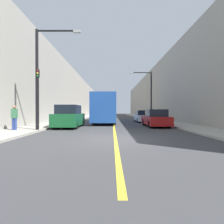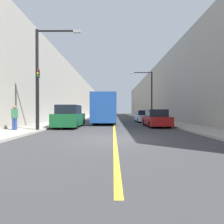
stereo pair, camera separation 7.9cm
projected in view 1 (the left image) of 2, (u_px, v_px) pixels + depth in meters
ground_plane at (116, 139)px, 8.76m from camera, size 200.00×200.00×0.00m
sidewalk_left at (85, 117)px, 38.78m from camera, size 2.76×72.00×0.13m
sidewalk_right at (142, 117)px, 38.74m from camera, size 2.76×72.00×0.13m
building_row_left at (69, 95)px, 38.76m from camera, size 4.00×72.00×9.82m
building_row_right at (157, 95)px, 38.70m from camera, size 4.00×72.00×9.93m
road_center_line at (113, 117)px, 38.76m from camera, size 0.16×72.00×0.01m
bus at (106, 109)px, 21.87m from camera, size 2.48×11.82×3.21m
parked_suv_left at (70, 117)px, 14.94m from camera, size 1.92×4.48×1.92m
car_right_near at (156, 119)px, 15.79m from camera, size 1.82×4.33×1.56m
car_right_mid at (143, 117)px, 22.45m from camera, size 1.82×4.61×1.50m
street_lamp_left at (42, 71)px, 12.01m from camera, size 3.12×0.24×6.90m
street_lamp_right at (149, 92)px, 24.48m from camera, size 3.12×0.24×6.78m
traffic_light at (39, 97)px, 11.96m from camera, size 0.16×0.18×4.14m
pedestrian at (15, 117)px, 11.83m from camera, size 0.37×0.23×1.67m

